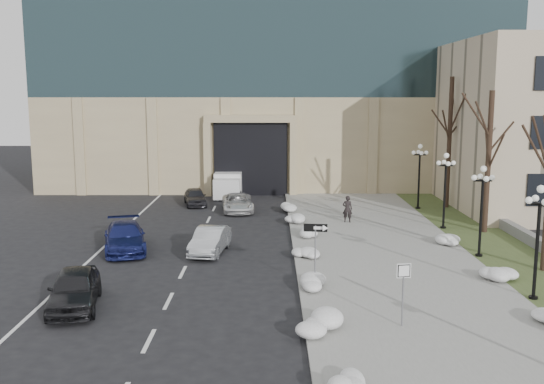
{
  "coord_description": "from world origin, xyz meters",
  "views": [
    {
      "loc": [
        -2.35,
        -17.5,
        8.31
      ],
      "look_at": [
        -2.29,
        12.04,
        3.5
      ],
      "focal_mm": 40.0,
      "sensor_mm": 36.0,
      "label": 1
    }
  ],
  "objects_px": {
    "one_way_sign": "(320,235)",
    "lamppost_c": "(445,181)",
    "car_b": "(210,240)",
    "box_truck": "(229,183)",
    "lamppost_a": "(538,227)",
    "pedestrian": "(347,209)",
    "lamppost_d": "(419,168)",
    "car_e": "(195,197)",
    "car_c": "(125,237)",
    "car_d": "(238,203)",
    "keep_sign": "(403,281)",
    "car_a": "(74,289)",
    "lamppost_b": "(482,199)"
  },
  "relations": [
    {
      "from": "one_way_sign",
      "to": "lamppost_c",
      "type": "bearing_deg",
      "value": 60.06
    },
    {
      "from": "car_b",
      "to": "box_truck",
      "type": "bearing_deg",
      "value": 98.89
    },
    {
      "from": "lamppost_a",
      "to": "one_way_sign",
      "type": "bearing_deg",
      "value": 169.24
    },
    {
      "from": "pedestrian",
      "to": "lamppost_a",
      "type": "height_order",
      "value": "lamppost_a"
    },
    {
      "from": "one_way_sign",
      "to": "lamppost_d",
      "type": "distance_m",
      "value": 19.83
    },
    {
      "from": "lamppost_a",
      "to": "lamppost_c",
      "type": "bearing_deg",
      "value": 90.0
    },
    {
      "from": "lamppost_a",
      "to": "lamppost_d",
      "type": "distance_m",
      "value": 19.5
    },
    {
      "from": "car_e",
      "to": "lamppost_d",
      "type": "height_order",
      "value": "lamppost_d"
    },
    {
      "from": "car_c",
      "to": "lamppost_a",
      "type": "height_order",
      "value": "lamppost_a"
    },
    {
      "from": "car_d",
      "to": "lamppost_c",
      "type": "distance_m",
      "value": 14.48
    },
    {
      "from": "box_truck",
      "to": "lamppost_c",
      "type": "bearing_deg",
      "value": -42.73
    },
    {
      "from": "car_b",
      "to": "car_e",
      "type": "relative_size",
      "value": 1.1
    },
    {
      "from": "pedestrian",
      "to": "keep_sign",
      "type": "xyz_separation_m",
      "value": [
        -0.26,
        -17.69,
        0.8
      ]
    },
    {
      "from": "car_a",
      "to": "keep_sign",
      "type": "relative_size",
      "value": 1.85
    },
    {
      "from": "car_b",
      "to": "lamppost_d",
      "type": "xyz_separation_m",
      "value": [
        13.84,
        12.02,
        2.39
      ]
    },
    {
      "from": "car_d",
      "to": "keep_sign",
      "type": "bearing_deg",
      "value": -78.04
    },
    {
      "from": "car_a",
      "to": "car_e",
      "type": "xyz_separation_m",
      "value": [
        2.0,
        22.14,
        -0.12
      ]
    },
    {
      "from": "car_d",
      "to": "box_truck",
      "type": "distance_m",
      "value": 7.27
    },
    {
      "from": "car_a",
      "to": "car_c",
      "type": "distance_m",
      "value": 8.74
    },
    {
      "from": "car_d",
      "to": "pedestrian",
      "type": "xyz_separation_m",
      "value": [
        7.28,
        -4.19,
        0.35
      ]
    },
    {
      "from": "box_truck",
      "to": "one_way_sign",
      "type": "distance_m",
      "value": 25.09
    },
    {
      "from": "car_d",
      "to": "car_b",
      "type": "bearing_deg",
      "value": -100.06
    },
    {
      "from": "car_d",
      "to": "box_truck",
      "type": "bearing_deg",
      "value": 92.91
    },
    {
      "from": "box_truck",
      "to": "car_c",
      "type": "bearing_deg",
      "value": -103.45
    },
    {
      "from": "one_way_sign",
      "to": "car_a",
      "type": "bearing_deg",
      "value": -159.31
    },
    {
      "from": "car_d",
      "to": "lamppost_c",
      "type": "relative_size",
      "value": 0.96
    },
    {
      "from": "car_a",
      "to": "car_b",
      "type": "relative_size",
      "value": 1.08
    },
    {
      "from": "car_a",
      "to": "lamppost_d",
      "type": "distance_m",
      "value": 27.41
    },
    {
      "from": "car_e",
      "to": "keep_sign",
      "type": "distance_m",
      "value": 26.52
    },
    {
      "from": "car_d",
      "to": "pedestrian",
      "type": "height_order",
      "value": "pedestrian"
    },
    {
      "from": "car_d",
      "to": "lamppost_d",
      "type": "bearing_deg",
      "value": -3.16
    },
    {
      "from": "lamppost_a",
      "to": "lamppost_c",
      "type": "distance_m",
      "value": 13.0
    },
    {
      "from": "car_a",
      "to": "one_way_sign",
      "type": "xyz_separation_m",
      "value": [
        9.77,
        2.37,
        1.58
      ]
    },
    {
      "from": "box_truck",
      "to": "car_d",
      "type": "bearing_deg",
      "value": -81.17
    },
    {
      "from": "one_way_sign",
      "to": "lamppost_d",
      "type": "relative_size",
      "value": 0.6
    },
    {
      "from": "car_e",
      "to": "lamppost_b",
      "type": "relative_size",
      "value": 0.79
    },
    {
      "from": "car_c",
      "to": "lamppost_b",
      "type": "xyz_separation_m",
      "value": [
        18.45,
        -1.5,
        2.33
      ]
    },
    {
      "from": "box_truck",
      "to": "lamppost_a",
      "type": "distance_m",
      "value": 29.71
    },
    {
      "from": "car_d",
      "to": "keep_sign",
      "type": "height_order",
      "value": "keep_sign"
    },
    {
      "from": "car_c",
      "to": "pedestrian",
      "type": "bearing_deg",
      "value": 13.14
    },
    {
      "from": "car_e",
      "to": "lamppost_c",
      "type": "xyz_separation_m",
      "value": [
        16.35,
        -8.4,
        2.43
      ]
    },
    {
      "from": "car_b",
      "to": "lamppost_b",
      "type": "relative_size",
      "value": 0.87
    },
    {
      "from": "pedestrian",
      "to": "keep_sign",
      "type": "distance_m",
      "value": 17.71
    },
    {
      "from": "car_e",
      "to": "box_truck",
      "type": "bearing_deg",
      "value": 52.09
    },
    {
      "from": "pedestrian",
      "to": "lamppost_c",
      "type": "xyz_separation_m",
      "value": [
        5.72,
        -1.7,
        2.09
      ]
    },
    {
      "from": "box_truck",
      "to": "one_way_sign",
      "type": "bearing_deg",
      "value": -77.16
    },
    {
      "from": "car_c",
      "to": "keep_sign",
      "type": "bearing_deg",
      "value": -55.98
    },
    {
      "from": "one_way_sign",
      "to": "box_truck",
      "type": "bearing_deg",
      "value": 109.83
    },
    {
      "from": "pedestrian",
      "to": "one_way_sign",
      "type": "distance_m",
      "value": 13.45
    },
    {
      "from": "pedestrian",
      "to": "lamppost_a",
      "type": "bearing_deg",
      "value": 120.77
    }
  ]
}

